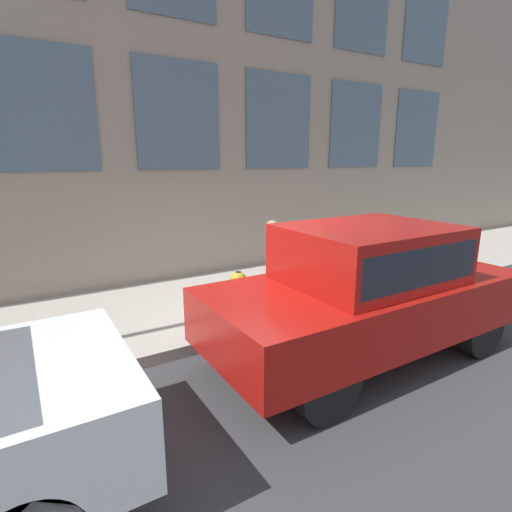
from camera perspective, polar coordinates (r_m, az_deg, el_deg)
ground_plane at (r=6.21m, az=0.92°, el=-11.51°), size 80.00×80.00×0.00m
sidewalk at (r=7.45m, az=-5.57°, el=-6.47°), size 3.15×60.00×0.17m
building_facade at (r=8.71m, az=-11.61°, el=23.30°), size 0.33×40.00×8.25m
fire_hydrant at (r=6.39m, az=-2.51°, el=-5.42°), size 0.34×0.46×0.75m
person at (r=6.93m, az=2.30°, el=0.36°), size 0.35×0.23×1.46m
parked_car_red_near at (r=5.52m, az=15.51°, el=-4.20°), size 1.89×4.43×1.81m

